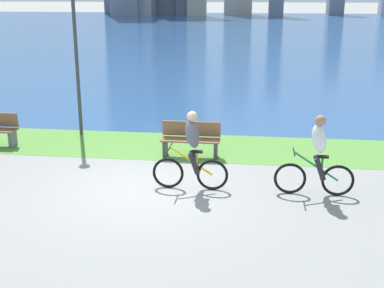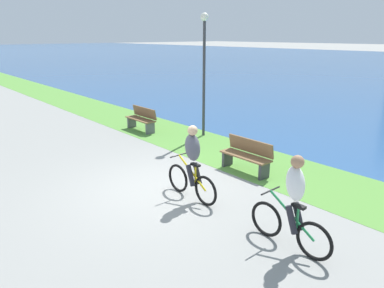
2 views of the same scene
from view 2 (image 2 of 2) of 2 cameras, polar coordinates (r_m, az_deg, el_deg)
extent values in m
plane|color=gray|center=(8.75, -4.97, -7.11)|extent=(300.00, 300.00, 0.00)
cube|color=#59933D|center=(10.82, 8.99, -2.42)|extent=(120.00, 2.54, 0.01)
torus|color=black|center=(8.44, -2.26, -5.48)|extent=(0.68, 0.06, 0.68)
torus|color=black|center=(7.78, 2.19, -7.51)|extent=(0.68, 0.06, 0.68)
cylinder|color=gold|center=(7.97, -0.02, -4.57)|extent=(0.93, 0.04, 0.63)
cylinder|color=gold|center=(7.91, 0.55, -5.14)|extent=(0.04, 0.04, 0.49)
cube|color=black|center=(7.81, 0.55, -3.35)|extent=(0.24, 0.10, 0.05)
cylinder|color=black|center=(8.19, -2.09, -1.77)|extent=(0.03, 0.52, 0.03)
ellipsoid|color=#595966|center=(7.75, 0.09, -0.53)|extent=(0.40, 0.36, 0.65)
sphere|color=#D8AD84|center=(7.65, 0.10, 2.19)|extent=(0.22, 0.22, 0.22)
cylinder|color=#26262D|center=(7.87, -0.23, -5.06)|extent=(0.27, 0.11, 0.49)
cylinder|color=#26262D|center=(7.99, 0.86, -4.71)|extent=(0.27, 0.11, 0.49)
torus|color=black|center=(6.81, 11.80, -11.69)|extent=(0.67, 0.06, 0.67)
torus|color=black|center=(6.37, 18.97, -14.52)|extent=(0.67, 0.06, 0.67)
cylinder|color=#268C4C|center=(6.43, 15.64, -10.89)|extent=(0.95, 0.04, 0.62)
cylinder|color=#268C4C|center=(6.39, 16.52, -11.62)|extent=(0.04, 0.04, 0.49)
cube|color=black|center=(6.27, 16.72, -9.51)|extent=(0.24, 0.10, 0.05)
cylinder|color=black|center=(6.53, 12.46, -7.31)|extent=(0.03, 0.52, 0.03)
ellipsoid|color=white|center=(6.16, 16.26, -6.07)|extent=(0.40, 0.36, 0.65)
sphere|color=#A57A59|center=(6.03, 16.55, -2.74)|extent=(0.22, 0.22, 0.22)
cylinder|color=#26262D|center=(6.33, 15.65, -11.62)|extent=(0.27, 0.11, 0.49)
cylinder|color=#26262D|center=(6.48, 16.66, -10.99)|extent=(0.27, 0.11, 0.49)
cube|color=brown|center=(9.69, 8.53, -1.94)|extent=(1.50, 0.45, 0.04)
cube|color=brown|center=(9.75, 9.34, -0.30)|extent=(1.50, 0.11, 0.40)
cube|color=#38383D|center=(9.38, 11.47, -4.20)|extent=(0.08, 0.37, 0.45)
cube|color=#38383D|center=(10.17, 5.70, -2.25)|extent=(0.08, 0.37, 0.45)
cube|color=brown|center=(13.94, -8.27, 3.95)|extent=(1.50, 0.45, 0.04)
cube|color=brown|center=(13.99, -7.64, 5.07)|extent=(1.50, 0.11, 0.40)
cube|color=#595960|center=(13.47, -6.72, 2.56)|extent=(0.08, 0.37, 0.45)
cube|color=#595960|center=(14.53, -9.63, 3.51)|extent=(0.08, 0.37, 0.45)
cylinder|color=#38383D|center=(12.86, 1.92, 10.17)|extent=(0.10, 0.10, 4.06)
sphere|color=white|center=(12.78, 2.02, 19.69)|extent=(0.28, 0.28, 0.28)
camera|label=1|loc=(6.89, -93.74, 3.87)|focal=48.08mm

